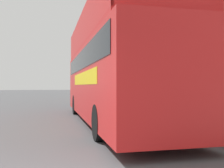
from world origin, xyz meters
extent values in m
plane|color=#4C4C4F|center=(0.00, 21.00, 0.00)|extent=(144.00, 144.00, 0.00)
cube|color=#999993|center=(6.48, 18.00, 0.07)|extent=(3.10, 108.00, 0.14)
cube|color=#935642|center=(11.03, 17.66, 3.72)|extent=(6.00, 18.29, 7.45)
pyramid|color=#2D2D33|center=(11.03, 17.66, 8.55)|extent=(6.00, 18.29, 2.20)
cube|color=red|center=(3.09, 6.95, 1.61)|extent=(3.02, 11.39, 2.69)
cube|color=yellow|center=(3.11, 6.39, 1.75)|extent=(2.82, 6.31, 0.45)
cube|color=black|center=(3.09, 6.95, 2.45)|extent=(3.01, 10.49, 0.70)
cube|color=red|center=(3.09, 6.95, 3.00)|extent=(2.98, 10.49, 0.10)
cube|color=red|center=(1.85, 6.90, 3.67)|extent=(0.50, 10.38, 1.23)
cube|color=red|center=(4.33, 7.00, 3.67)|extent=(0.50, 10.38, 1.23)
cube|color=red|center=(2.90, 11.35, 3.67)|extent=(2.61, 1.69, 1.23)
cylinder|color=black|center=(1.80, 10.40, 0.49)|extent=(0.32, 0.99, 0.98)
cylinder|color=black|center=(4.09, 10.50, 0.49)|extent=(0.32, 0.99, 0.98)
cylinder|color=black|center=(2.08, 3.63, 0.49)|extent=(0.32, 0.99, 0.98)
cylinder|color=black|center=(4.37, 3.72, 0.49)|extent=(0.32, 0.99, 0.98)
cube|color=navy|center=(3.79, 16.14, 0.53)|extent=(1.94, 4.41, 0.72)
cube|color=black|center=(3.80, 16.00, 1.17)|extent=(1.64, 2.14, 0.55)
cylinder|color=black|center=(2.93, 17.45, 0.32)|extent=(0.22, 0.65, 0.64)
cylinder|color=black|center=(4.56, 17.51, 0.32)|extent=(0.22, 0.65, 0.64)
cylinder|color=black|center=(3.03, 14.76, 0.32)|extent=(0.22, 0.65, 0.64)
cylinder|color=black|center=(4.66, 14.82, 0.32)|extent=(0.22, 0.65, 0.64)
cylinder|color=#232328|center=(6.01, 7.30, 0.55)|extent=(0.12, 0.12, 0.82)
cylinder|color=#232328|center=(6.18, 7.30, 0.55)|extent=(0.12, 0.12, 0.82)
cube|color=#2D3856|center=(6.09, 7.30, 1.29)|extent=(0.45, 0.25, 0.65)
sphere|color=tan|center=(6.09, 7.30, 1.73)|extent=(0.23, 0.23, 0.23)
cylinder|color=black|center=(5.49, 4.41, 2.19)|extent=(0.13, 0.13, 4.09)
cylinder|color=black|center=(5.62, 12.98, 1.95)|extent=(0.13, 0.13, 3.62)
cylinder|color=silver|center=(5.62, 12.98, 3.98)|extent=(0.32, 0.32, 0.45)
cone|color=black|center=(5.62, 12.98, 4.32)|extent=(0.35, 0.35, 0.22)
cylinder|color=black|center=(5.37, 21.55, 2.11)|extent=(0.13, 0.13, 3.93)
cylinder|color=silver|center=(5.37, 21.55, 4.30)|extent=(0.32, 0.32, 0.45)
cone|color=black|center=(5.37, 21.55, 4.63)|extent=(0.35, 0.35, 0.22)
camera|label=1|loc=(1.10, -3.34, 1.48)|focal=42.00mm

